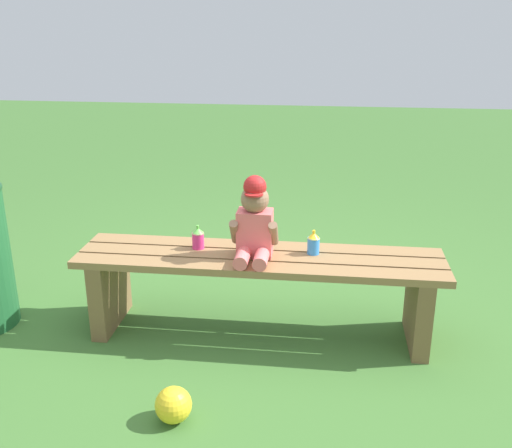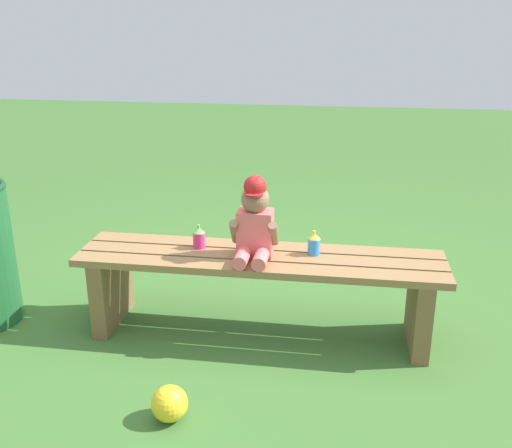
# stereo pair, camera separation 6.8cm
# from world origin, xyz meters

# --- Properties ---
(ground_plane) EXTENTS (16.00, 16.00, 0.00)m
(ground_plane) POSITION_xyz_m (0.00, 0.00, 0.00)
(ground_plane) COLOR #3D6B2D
(park_bench) EXTENTS (1.81, 0.40, 0.43)m
(park_bench) POSITION_xyz_m (0.00, 0.00, 0.30)
(park_bench) COLOR olive
(park_bench) RESTS_ON ground_plane
(child_figure) EXTENTS (0.23, 0.27, 0.40)m
(child_figure) POSITION_xyz_m (-0.02, -0.02, 0.61)
(child_figure) COLOR #E56666
(child_figure) RESTS_ON park_bench
(sippy_cup_left) EXTENTS (0.06, 0.06, 0.12)m
(sippy_cup_left) POSITION_xyz_m (-0.32, 0.05, 0.49)
(sippy_cup_left) COLOR #E5337F
(sippy_cup_left) RESTS_ON park_bench
(sippy_cup_right) EXTENTS (0.06, 0.06, 0.12)m
(sippy_cup_right) POSITION_xyz_m (0.26, 0.05, 0.49)
(sippy_cup_right) COLOR #338CE5
(sippy_cup_right) RESTS_ON park_bench
(toy_ball) EXTENTS (0.15, 0.15, 0.15)m
(toy_ball) POSITION_xyz_m (-0.26, -0.74, 0.07)
(toy_ball) COLOR yellow
(toy_ball) RESTS_ON ground_plane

